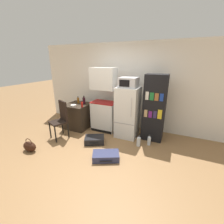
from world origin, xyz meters
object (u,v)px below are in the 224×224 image
object	(u,v)px
bottle_amber_beer	(78,100)
suitcase_large_flat	(95,140)
suitcase_small_flat	(106,156)
side_table	(78,116)
bottle_wine_dark	(84,101)
kitchen_hutch	(104,103)
refrigerator	(128,112)
bowl	(73,106)
bookshelf	(154,108)
handbag	(30,146)
water_bottle_middle	(149,141)
bottle_ketchup_red	(82,104)
microwave	(129,82)
chair	(61,117)
water_bottle_front	(139,141)

from	to	relation	value
bottle_amber_beer	suitcase_large_flat	xyz separation A→B (m)	(1.03, -0.77, -0.79)
suitcase_small_flat	side_table	bearing A→B (deg)	116.48
bottle_wine_dark	suitcase_small_flat	world-z (taller)	bottle_wine_dark
kitchen_hutch	suitcase_small_flat	world-z (taller)	kitchen_hutch
refrigerator	bottle_amber_beer	size ratio (longest dim) A/B	6.43
kitchen_hutch	bowl	xyz separation A→B (m)	(-0.82, -0.41, -0.07)
bookshelf	suitcase_large_flat	distance (m)	1.79
refrigerator	handbag	bearing A→B (deg)	-137.02
suitcase_large_flat	water_bottle_middle	world-z (taller)	water_bottle_middle
bowl	suitcase_small_flat	world-z (taller)	bowl
bookshelf	bottle_ketchup_red	bearing A→B (deg)	-168.99
bottle_wine_dark	suitcase_small_flat	xyz separation A→B (m)	(1.41, -1.30, -0.81)
microwave	chair	world-z (taller)	microwave
side_table	bottle_amber_beer	distance (m)	0.49
water_bottle_front	chair	bearing A→B (deg)	-168.84
kitchen_hutch	handbag	size ratio (longest dim) A/B	5.27
side_table	chair	xyz separation A→B (m)	(-0.00, -0.77, 0.22)
bookshelf	chair	distance (m)	2.54
suitcase_small_flat	bottle_amber_beer	bearing A→B (deg)	114.99
bottle_amber_beer	bowl	xyz separation A→B (m)	(0.08, -0.35, -0.07)
water_bottle_front	bowl	bearing A→B (deg)	177.16
refrigerator	handbag	distance (m)	2.62
kitchen_hutch	water_bottle_front	world-z (taller)	kitchen_hutch
bottle_wine_dark	kitchen_hutch	bearing A→B (deg)	3.78
refrigerator	suitcase_large_flat	bearing A→B (deg)	-130.29
microwave	suitcase_small_flat	world-z (taller)	microwave
kitchen_hutch	chair	size ratio (longest dim) A/B	1.81
bottle_ketchup_red	chair	size ratio (longest dim) A/B	0.18
suitcase_large_flat	refrigerator	bearing A→B (deg)	22.70
side_table	handbag	xyz separation A→B (m)	(-0.24, -1.66, -0.26)
side_table	kitchen_hutch	size ratio (longest dim) A/B	0.41
side_table	bowl	xyz separation A→B (m)	(0.03, -0.25, 0.41)
bottle_wine_dark	bowl	world-z (taller)	bottle_wine_dark
refrigerator	suitcase_small_flat	world-z (taller)	refrigerator
refrigerator	side_table	bearing A→B (deg)	-176.98
bowl	suitcase_small_flat	bearing A→B (deg)	-31.16
suitcase_small_flat	water_bottle_middle	xyz separation A→B (m)	(0.75, 0.99, 0.04)
side_table	kitchen_hutch	distance (m)	0.99
kitchen_hutch	bowl	world-z (taller)	kitchen_hutch
refrigerator	bottle_amber_beer	bearing A→B (deg)	179.58
refrigerator	bottle_ketchup_red	world-z (taller)	refrigerator
bookshelf	handbag	xyz separation A→B (m)	(-2.57, -1.85, -0.76)
kitchen_hutch	bottle_wine_dark	distance (m)	0.69
bottle_ketchup_red	suitcase_small_flat	xyz separation A→B (m)	(1.26, -0.98, -0.78)
microwave	chair	xyz separation A→B (m)	(-1.64, -0.85, -0.93)
bottle_amber_beer	water_bottle_front	xyz separation A→B (m)	(2.14, -0.45, -0.74)
kitchen_hutch	bottle_amber_beer	world-z (taller)	kitchen_hutch
side_table	handbag	world-z (taller)	side_table
bowl	water_bottle_front	bearing A→B (deg)	-2.84
bottle_ketchup_red	handbag	xyz separation A→B (m)	(-0.55, -1.46, -0.73)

